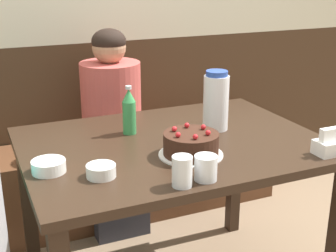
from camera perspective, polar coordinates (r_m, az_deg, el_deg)
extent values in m
cube|color=#3D2819|center=(2.93, -7.87, 0.18)|extent=(4.80, 0.04, 1.03)
cube|color=#56331E|center=(2.84, -6.37, -6.39)|extent=(2.02, 0.38, 0.48)
cube|color=black|center=(1.92, 0.61, -2.35)|extent=(1.21, 0.90, 0.03)
cube|color=black|center=(2.09, 19.84, -13.51)|extent=(0.06, 0.06, 0.73)
cube|color=black|center=(2.31, -16.59, -9.89)|extent=(0.06, 0.06, 0.73)
cube|color=black|center=(2.64, 8.09, -5.46)|extent=(0.06, 0.06, 0.73)
cylinder|color=white|center=(1.78, 2.77, -3.50)|extent=(0.25, 0.25, 0.01)
cylinder|color=#381E14|center=(1.76, 2.79, -2.16)|extent=(0.21, 0.21, 0.08)
sphere|color=red|center=(1.73, 4.90, -0.82)|extent=(0.02, 0.02, 0.02)
sphere|color=red|center=(1.78, 4.32, -0.12)|extent=(0.02, 0.02, 0.02)
sphere|color=red|center=(1.80, 2.32, 0.09)|extent=(0.02, 0.02, 0.02)
sphere|color=red|center=(1.76, 0.77, -0.36)|extent=(0.02, 0.02, 0.02)
sphere|color=red|center=(1.70, 1.23, -1.08)|extent=(0.02, 0.02, 0.02)
sphere|color=red|center=(1.68, 3.35, -1.32)|extent=(0.02, 0.02, 0.02)
cylinder|color=white|center=(2.03, 5.85, 2.83)|extent=(0.11, 0.11, 0.24)
cylinder|color=#28479E|center=(2.00, 5.98, 6.41)|extent=(0.09, 0.09, 0.02)
cylinder|color=#388E4C|center=(1.99, -4.74, 1.02)|extent=(0.06, 0.06, 0.14)
cone|color=#388E4C|center=(1.96, -4.81, 3.74)|extent=(0.06, 0.06, 0.05)
cylinder|color=silver|center=(1.95, -4.84, 4.71)|extent=(0.03, 0.03, 0.01)
cube|color=white|center=(1.88, 19.04, -2.47)|extent=(0.11, 0.08, 0.05)
cube|color=white|center=(1.86, 19.22, -0.97)|extent=(0.09, 0.03, 0.05)
cylinder|color=white|center=(1.68, -14.34, -4.77)|extent=(0.12, 0.12, 0.04)
cylinder|color=white|center=(1.61, -8.16, -5.43)|extent=(0.10, 0.10, 0.04)
cylinder|color=silver|center=(1.52, 1.74, -5.55)|extent=(0.07, 0.07, 0.10)
cylinder|color=silver|center=(1.57, 4.62, -5.10)|extent=(0.08, 0.08, 0.09)
cube|color=#33333D|center=(2.73, -6.49, -7.82)|extent=(0.30, 0.34, 0.45)
cylinder|color=#BC4C47|center=(2.55, -6.89, 1.96)|extent=(0.32, 0.32, 0.52)
sphere|color=#A87A5B|center=(2.47, -7.20, 9.50)|extent=(0.18, 0.18, 0.18)
ellipsoid|color=black|center=(2.47, -7.23, 10.21)|extent=(0.18, 0.18, 0.13)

